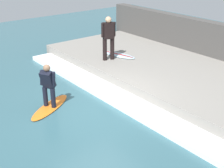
% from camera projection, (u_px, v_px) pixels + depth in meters
% --- Properties ---
extents(ground_plane, '(28.00, 28.00, 0.00)m').
position_uv_depth(ground_plane, '(98.00, 109.00, 9.61)').
color(ground_plane, '#335B66').
extents(concrete_ledge, '(4.40, 11.66, 0.47)m').
position_uv_depth(concrete_ledge, '(175.00, 76.00, 11.52)').
color(concrete_ledge, gray).
rests_on(concrete_ledge, ground_plane).
extents(back_wall, '(0.50, 12.24, 1.84)m').
position_uv_depth(back_wall, '(216.00, 46.00, 12.65)').
color(back_wall, '#474442').
rests_on(back_wall, ground_plane).
extents(wave_foam_crest, '(0.86, 11.07, 0.17)m').
position_uv_depth(wave_foam_crest, '(120.00, 99.00, 10.08)').
color(wave_foam_crest, white).
rests_on(wave_foam_crest, ground_plane).
extents(surfboard_riding, '(1.88, 1.39, 0.06)m').
position_uv_depth(surfboard_riding, '(50.00, 107.00, 9.68)').
color(surfboard_riding, orange).
rests_on(surfboard_riding, ground_plane).
extents(surfer_riding, '(0.50, 0.53, 1.37)m').
position_uv_depth(surfer_riding, '(48.00, 84.00, 9.37)').
color(surfer_riding, black).
rests_on(surfer_riding, surfboard_riding).
extents(surfer_waiting_near, '(0.56, 0.37, 1.72)m').
position_uv_depth(surfer_waiting_near, '(108.00, 36.00, 12.08)').
color(surfer_waiting_near, black).
rests_on(surfer_waiting_near, concrete_ledge).
extents(surfboard_waiting_near, '(0.92, 1.69, 0.07)m').
position_uv_depth(surfboard_waiting_near, '(118.00, 55.00, 12.93)').
color(surfboard_waiting_near, silver).
rests_on(surfboard_waiting_near, concrete_ledge).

